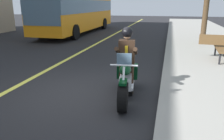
% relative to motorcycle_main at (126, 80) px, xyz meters
% --- Properties ---
extents(ground_plane, '(80.00, 80.00, 0.00)m').
position_rel_motorcycle_main_xyz_m(ground_plane, '(0.08, -1.16, -0.45)').
color(ground_plane, black).
extents(lane_center_stripe, '(60.00, 0.16, 0.01)m').
position_rel_motorcycle_main_xyz_m(lane_center_stripe, '(0.08, -3.16, -0.45)').
color(lane_center_stripe, '#E5DB4C').
rests_on(lane_center_stripe, ground_plane).
extents(motorcycle_main, '(2.22, 0.76, 1.26)m').
position_rel_motorcycle_main_xyz_m(motorcycle_main, '(0.00, 0.00, 0.00)').
color(motorcycle_main, black).
rests_on(motorcycle_main, ground_plane).
extents(rider_main, '(0.67, 0.60, 1.74)m').
position_rel_motorcycle_main_xyz_m(rider_main, '(-0.19, -0.02, 0.58)').
color(rider_main, black).
rests_on(rider_main, ground_plane).
extents(bus_near, '(11.05, 2.70, 3.30)m').
position_rel_motorcycle_main_xyz_m(bus_near, '(-12.07, -6.18, 1.42)').
color(bus_near, orange).
rests_on(bus_near, ground_plane).
extents(bench_sidewalk, '(1.83, 1.80, 0.95)m').
position_rel_motorcycle_main_xyz_m(bench_sidewalk, '(-4.24, 3.04, 0.26)').
color(bench_sidewalk, brown).
rests_on(bench_sidewalk, sidewalk_curb).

